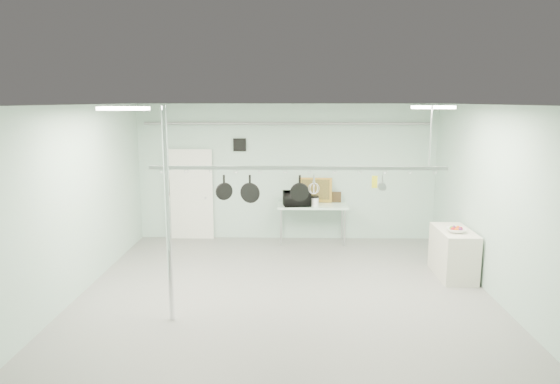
{
  "coord_description": "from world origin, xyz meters",
  "views": [
    {
      "loc": [
        0.08,
        -7.65,
        3.26
      ],
      "look_at": [
        -0.1,
        1.0,
        1.68
      ],
      "focal_mm": 32.0,
      "sensor_mm": 36.0,
      "label": 1
    }
  ],
  "objects_px": {
    "chrome_pole": "(168,217)",
    "skillet_left": "(224,187)",
    "skillet_mid": "(250,189)",
    "side_cabinet": "(453,253)",
    "pot_rack": "(298,166)",
    "skillet_right": "(300,188)",
    "fruit_bowl": "(456,230)",
    "microwave": "(297,199)",
    "coffee_canister": "(315,202)",
    "prep_table": "(312,208)"
  },
  "relations": [
    {
      "from": "side_cabinet",
      "to": "fruit_bowl",
      "type": "relative_size",
      "value": 3.59
    },
    {
      "from": "coffee_canister",
      "to": "skillet_left",
      "type": "distance_m",
      "value": 3.65
    },
    {
      "from": "pot_rack",
      "to": "fruit_bowl",
      "type": "height_order",
      "value": "pot_rack"
    },
    {
      "from": "side_cabinet",
      "to": "skillet_left",
      "type": "distance_m",
      "value": 4.52
    },
    {
      "from": "pot_rack",
      "to": "coffee_canister",
      "type": "relative_size",
      "value": 24.33
    },
    {
      "from": "prep_table",
      "to": "coffee_canister",
      "type": "bearing_deg",
      "value": -73.9
    },
    {
      "from": "skillet_mid",
      "to": "side_cabinet",
      "type": "bearing_deg",
      "value": 32.64
    },
    {
      "from": "prep_table",
      "to": "microwave",
      "type": "relative_size",
      "value": 2.65
    },
    {
      "from": "skillet_mid",
      "to": "skillet_right",
      "type": "bearing_deg",
      "value": 16.17
    },
    {
      "from": "chrome_pole",
      "to": "skillet_left",
      "type": "distance_m",
      "value": 1.18
    },
    {
      "from": "pot_rack",
      "to": "fruit_bowl",
      "type": "xyz_separation_m",
      "value": [
        2.91,
        0.91,
        -1.29
      ]
    },
    {
      "from": "prep_table",
      "to": "coffee_canister",
      "type": "xyz_separation_m",
      "value": [
        0.05,
        -0.16,
        0.17
      ]
    },
    {
      "from": "prep_table",
      "to": "pot_rack",
      "type": "distance_m",
      "value": 3.61
    },
    {
      "from": "chrome_pole",
      "to": "skillet_left",
      "type": "height_order",
      "value": "chrome_pole"
    },
    {
      "from": "coffee_canister",
      "to": "skillet_mid",
      "type": "bearing_deg",
      "value": -111.17
    },
    {
      "from": "fruit_bowl",
      "to": "skillet_mid",
      "type": "distance_m",
      "value": 3.9
    },
    {
      "from": "skillet_right",
      "to": "microwave",
      "type": "bearing_deg",
      "value": 87.5
    },
    {
      "from": "prep_table",
      "to": "fruit_bowl",
      "type": "xyz_separation_m",
      "value": [
        2.51,
        -2.39,
        0.11
      ]
    },
    {
      "from": "skillet_mid",
      "to": "skillet_right",
      "type": "height_order",
      "value": "same"
    },
    {
      "from": "coffee_canister",
      "to": "chrome_pole",
      "type": "bearing_deg",
      "value": -120.12
    },
    {
      "from": "chrome_pole",
      "to": "side_cabinet",
      "type": "distance_m",
      "value": 5.37
    },
    {
      "from": "chrome_pole",
      "to": "coffee_canister",
      "type": "bearing_deg",
      "value": 59.88
    },
    {
      "from": "fruit_bowl",
      "to": "skillet_mid",
      "type": "bearing_deg",
      "value": -166.16
    },
    {
      "from": "chrome_pole",
      "to": "fruit_bowl",
      "type": "xyz_separation_m",
      "value": [
        4.81,
        1.81,
        -0.66
      ]
    },
    {
      "from": "side_cabinet",
      "to": "pot_rack",
      "type": "height_order",
      "value": "pot_rack"
    },
    {
      "from": "prep_table",
      "to": "side_cabinet",
      "type": "bearing_deg",
      "value": -40.79
    },
    {
      "from": "chrome_pole",
      "to": "skillet_left",
      "type": "xyz_separation_m",
      "value": [
        0.71,
        0.9,
        0.29
      ]
    },
    {
      "from": "pot_rack",
      "to": "skillet_right",
      "type": "xyz_separation_m",
      "value": [
        0.04,
        0.0,
        -0.35
      ]
    },
    {
      "from": "skillet_left",
      "to": "skillet_right",
      "type": "height_order",
      "value": "same"
    },
    {
      "from": "coffee_canister",
      "to": "skillet_right",
      "type": "xyz_separation_m",
      "value": [
        -0.41,
        -3.14,
        0.87
      ]
    },
    {
      "from": "prep_table",
      "to": "pot_rack",
      "type": "xyz_separation_m",
      "value": [
        -0.4,
        -3.3,
        1.4
      ]
    },
    {
      "from": "side_cabinet",
      "to": "skillet_mid",
      "type": "relative_size",
      "value": 2.59
    },
    {
      "from": "skillet_left",
      "to": "chrome_pole",
      "type": "bearing_deg",
      "value": -154.48
    },
    {
      "from": "skillet_left",
      "to": "skillet_mid",
      "type": "height_order",
      "value": "same"
    },
    {
      "from": "prep_table",
      "to": "fruit_bowl",
      "type": "height_order",
      "value": "fruit_bowl"
    },
    {
      "from": "pot_rack",
      "to": "skillet_left",
      "type": "relative_size",
      "value": 12.18
    },
    {
      "from": "chrome_pole",
      "to": "microwave",
      "type": "xyz_separation_m",
      "value": [
        1.94,
        4.07,
        -0.53
      ]
    },
    {
      "from": "prep_table",
      "to": "skillet_left",
      "type": "distance_m",
      "value": 3.81
    },
    {
      "from": "microwave",
      "to": "coffee_canister",
      "type": "height_order",
      "value": "microwave"
    },
    {
      "from": "coffee_canister",
      "to": "fruit_bowl",
      "type": "xyz_separation_m",
      "value": [
        2.46,
        -2.24,
        -0.06
      ]
    },
    {
      "from": "chrome_pole",
      "to": "side_cabinet",
      "type": "xyz_separation_m",
      "value": [
        4.85,
        2.0,
        -1.15
      ]
    },
    {
      "from": "side_cabinet",
      "to": "fruit_bowl",
      "type": "distance_m",
      "value": 0.53
    },
    {
      "from": "coffee_canister",
      "to": "fruit_bowl",
      "type": "height_order",
      "value": "coffee_canister"
    },
    {
      "from": "chrome_pole",
      "to": "coffee_canister",
      "type": "xyz_separation_m",
      "value": [
        2.35,
        4.04,
        -0.6
      ]
    },
    {
      "from": "side_cabinet",
      "to": "skillet_right",
      "type": "distance_m",
      "value": 3.42
    },
    {
      "from": "pot_rack",
      "to": "skillet_right",
      "type": "height_order",
      "value": "pot_rack"
    },
    {
      "from": "skillet_right",
      "to": "pot_rack",
      "type": "bearing_deg",
      "value": 177.51
    },
    {
      "from": "microwave",
      "to": "skillet_mid",
      "type": "bearing_deg",
      "value": 67.73
    },
    {
      "from": "chrome_pole",
      "to": "pot_rack",
      "type": "xyz_separation_m",
      "value": [
        1.9,
        0.9,
        0.63
      ]
    },
    {
      "from": "chrome_pole",
      "to": "prep_table",
      "type": "bearing_deg",
      "value": 61.29
    }
  ]
}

